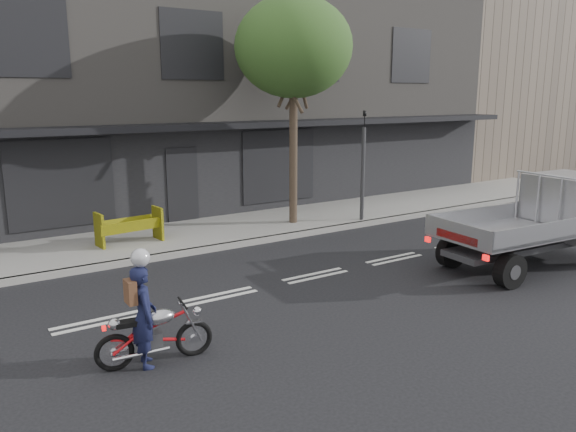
% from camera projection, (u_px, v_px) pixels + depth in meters
% --- Properties ---
extents(ground, '(80.00, 80.00, 0.00)m').
position_uv_depth(ground, '(315.00, 276.00, 12.57)').
color(ground, black).
rests_on(ground, ground).
extents(sidewalk, '(32.00, 3.20, 0.15)m').
position_uv_depth(sidewalk, '(221.00, 231.00, 16.40)').
color(sidewalk, gray).
rests_on(sidewalk, ground).
extents(kerb, '(32.00, 0.20, 0.15)m').
position_uv_depth(kerb, '(248.00, 243.00, 15.09)').
color(kerb, gray).
rests_on(kerb, ground).
extents(building_main, '(26.00, 10.00, 8.00)m').
position_uv_depth(building_main, '(139.00, 93.00, 20.95)').
color(building_main, slate).
rests_on(building_main, ground).
extents(building_neighbour, '(14.00, 10.00, 10.00)m').
position_uv_depth(building_neighbour, '(487.00, 75.00, 31.44)').
color(building_neighbour, brown).
rests_on(building_neighbour, ground).
extents(street_tree, '(3.40, 3.40, 6.74)m').
position_uv_depth(street_tree, '(294.00, 48.00, 16.05)').
color(street_tree, '#382B21').
rests_on(street_tree, ground).
extents(traffic_light_pole, '(0.12, 0.12, 3.50)m').
position_uv_depth(traffic_light_pole, '(363.00, 172.00, 17.20)').
color(traffic_light_pole, '#2D2D30').
rests_on(traffic_light_pole, ground).
extents(motorcycle, '(1.77, 0.51, 0.91)m').
position_uv_depth(motorcycle, '(155.00, 333.00, 8.43)').
color(motorcycle, black).
rests_on(motorcycle, ground).
extents(rider, '(0.45, 0.62, 1.55)m').
position_uv_depth(rider, '(144.00, 316.00, 8.28)').
color(rider, '#131636').
rests_on(rider, ground).
extents(flatbed_ute, '(4.78, 2.23, 2.16)m').
position_uv_depth(flatbed_ute, '(560.00, 211.00, 13.50)').
color(flatbed_ute, black).
rests_on(flatbed_ute, ground).
extents(construction_barrier, '(1.73, 0.85, 0.93)m').
position_uv_depth(construction_barrier, '(132.00, 228.00, 14.45)').
color(construction_barrier, yellow).
rests_on(construction_barrier, sidewalk).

